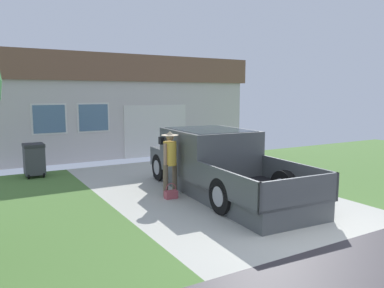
{
  "coord_description": "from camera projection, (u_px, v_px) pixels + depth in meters",
  "views": [
    {
      "loc": [
        -5.24,
        -4.17,
        2.59
      ],
      "look_at": [
        -0.4,
        4.14,
        1.3
      ],
      "focal_mm": 35.16,
      "sensor_mm": 36.0,
      "label": 1
    }
  ],
  "objects": [
    {
      "name": "wheeled_trash_bin",
      "position": [
        34.0,
        159.0,
        11.76
      ],
      "size": [
        0.6,
        0.72,
        1.05
      ],
      "color": "#424247",
      "rests_on": "ground"
    },
    {
      "name": "handbag",
      "position": [
        171.0,
        194.0,
        9.37
      ],
      "size": [
        0.32,
        0.19,
        0.39
      ],
      "color": "#B24C56",
      "rests_on": "ground"
    },
    {
      "name": "person_with_hat",
      "position": [
        170.0,
        157.0,
        9.59
      ],
      "size": [
        0.47,
        0.44,
        1.66
      ],
      "rotation": [
        0.0,
        0.0,
        0.44
      ],
      "color": "brown",
      "rests_on": "ground"
    },
    {
      "name": "pickup_truck",
      "position": [
        214.0,
        163.0,
        10.13
      ],
      "size": [
        2.31,
        5.7,
        1.63
      ],
      "rotation": [
        0.0,
        0.0,
        -0.06
      ],
      "color": "#4A4E50",
      "rests_on": "ground"
    },
    {
      "name": "house_with_garage",
      "position": [
        110.0,
        104.0,
        17.45
      ],
      "size": [
        11.21,
        5.9,
        4.14
      ],
      "color": "beige",
      "rests_on": "ground"
    }
  ]
}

